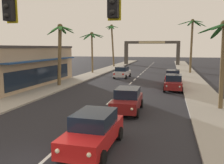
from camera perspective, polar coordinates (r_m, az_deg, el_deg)
name	(u,v)px	position (r m, az deg, el deg)	size (l,w,h in m)	color
sidewalk_right	(197,88)	(28.40, 19.29, -1.39)	(3.20, 110.00, 0.14)	#9E998E
sidewalk_left	(66,83)	(30.94, -10.79, -0.33)	(3.20, 110.00, 0.14)	#9E998E
lane_markings	(130,87)	(28.29, 4.29, -1.12)	(4.28, 86.67, 0.01)	silver
traffic_signal_mast	(121,25)	(7.61, 2.02, 13.25)	(10.94, 0.41, 7.42)	#2D2D33
sedan_lead_at_stop_bar	(94,130)	(11.10, -4.35, -11.24)	(2.06, 4.50, 1.68)	red
sedan_third_in_queue	(127,100)	(17.30, 3.62, -4.17)	(2.01, 4.48, 1.68)	maroon
sedan_oncoming_far	(122,72)	(36.50, 2.42, 2.31)	(2.13, 4.52, 1.68)	silver
sedan_parked_nearest_kerb	(173,77)	(31.85, 14.06, 1.23)	(2.05, 4.49, 1.68)	red
sedan_parked_mid_kerb	(173,82)	(26.60, 14.20, -0.09)	(2.04, 4.49, 1.68)	maroon
palm_left_second	(60,44)	(28.87, -12.12, 8.69)	(3.42, 3.39, 7.20)	brown
palm_left_third	(92,42)	(43.01, -4.75, 9.38)	(4.30, 4.26, 7.18)	brown
palm_left_farthest	(112,38)	(57.26, 0.07, 10.17)	(3.21, 3.02, 9.78)	brown
palm_right_second	(223,45)	(19.00, 24.63, 7.84)	(3.43, 3.17, 6.41)	brown
palm_right_farthest	(192,36)	(44.68, 18.26, 10.19)	(4.81, 4.78, 9.33)	brown
storefront_strip_left	(18,66)	(30.63, -21.17, 3.49)	(7.47, 17.13, 4.71)	tan
town_gateway_arch	(152,49)	(64.78, 9.26, 7.55)	(14.31, 0.90, 6.20)	#423D38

